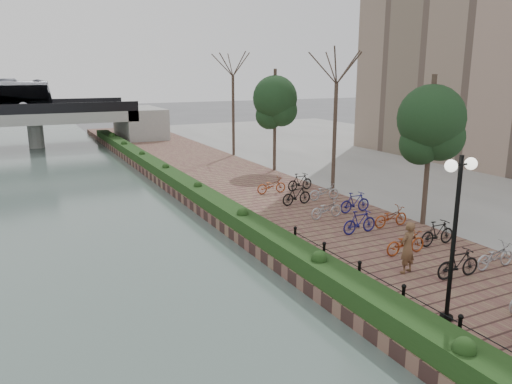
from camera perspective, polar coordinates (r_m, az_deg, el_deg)
promenade at (r=28.00m, az=0.21°, el=-0.57°), size 8.00×75.00×0.50m
inland_pavement at (r=37.77m, az=22.53°, el=2.09°), size 24.00×75.00×0.50m
hedge at (r=28.89m, az=-8.06°, el=0.86°), size 1.10×56.00×0.60m
chain_fence at (r=14.37m, az=19.20°, el=-12.97°), size 0.10×14.10×0.70m
lamppost at (r=13.91m, az=22.03°, el=-1.11°), size 1.02×0.32×4.54m
pedestrian at (r=17.47m, az=16.91°, el=-6.08°), size 0.73×0.57×1.78m
bicycle_parking at (r=21.82m, az=13.61°, el=-3.10°), size 2.40×17.32×1.00m
street_trees at (r=25.50m, az=13.25°, el=5.54°), size 3.20×37.12×6.80m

